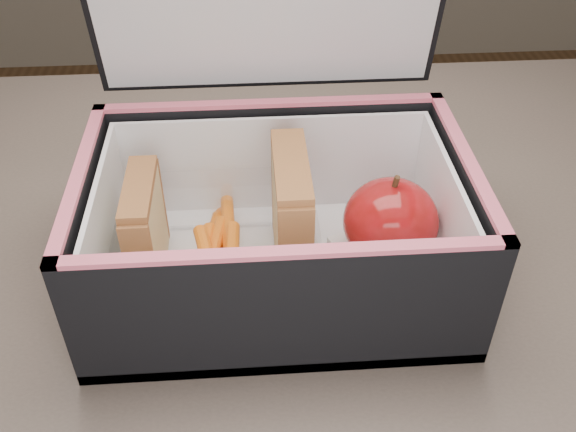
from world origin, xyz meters
name	(u,v)px	position (x,y,z in m)	size (l,w,h in m)	color
kitchen_table	(329,322)	(0.00, 0.00, 0.66)	(1.20, 0.80, 0.75)	brown
lunch_bag	(277,216)	(-0.05, -0.02, 0.82)	(0.32, 0.26, 0.32)	black
plastic_tub	(220,240)	(-0.10, -0.02, 0.80)	(0.16, 0.12, 0.07)	white
sandwich_left	(146,229)	(-0.16, -0.02, 0.81)	(0.02, 0.08, 0.09)	#D7BF87
sandwich_right	(291,216)	(-0.04, -0.02, 0.82)	(0.03, 0.10, 0.11)	#D7BF87
carrot_sticks	(219,254)	(-0.11, -0.02, 0.78)	(0.05, 0.15, 0.03)	#DC4F0F
paper_napkin	(385,255)	(0.04, -0.02, 0.77)	(0.08, 0.08, 0.01)	white
red_apple	(391,222)	(0.04, -0.02, 0.81)	(0.11, 0.11, 0.09)	maroon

